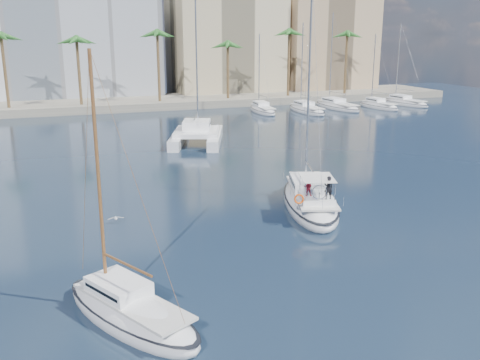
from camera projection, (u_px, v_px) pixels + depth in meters
name	position (u px, v px, depth m)	size (l,w,h in m)	color
ground	(259.00, 232.00, 32.41)	(160.00, 160.00, 0.00)	black
quay	(117.00, 104.00, 87.37)	(120.00, 14.00, 1.20)	gray
building_modern	(30.00, 19.00, 90.63)	(42.00, 16.00, 28.00)	silver
building_beige	(226.00, 43.00, 100.43)	(20.00, 14.00, 20.00)	tan
building_tan_right	(325.00, 47.00, 105.62)	(18.00, 12.00, 18.00)	tan
palm_centre	(117.00, 43.00, 81.20)	(3.60, 3.60, 12.30)	brown
palm_right	(315.00, 42.00, 92.65)	(3.60, 3.60, 12.30)	brown
main_sloop	(310.00, 200.00, 36.91)	(6.78, 11.44, 16.20)	white
small_sloop	(130.00, 312.00, 22.29)	(5.98, 8.48, 11.77)	white
catamaran	(197.00, 133.00, 58.62)	(8.57, 11.59, 15.39)	white
seagull	(116.00, 218.00, 33.78)	(1.04, 0.44, 0.19)	silver
moored_yacht_a	(263.00, 113.00, 81.62)	(2.72, 9.35, 11.90)	white
moored_yacht_b	(307.00, 112.00, 82.00)	(3.14, 10.78, 13.72)	white
moored_yacht_c	(337.00, 109.00, 86.00)	(3.55, 12.21, 15.54)	white
moored_yacht_d	(378.00, 108.00, 86.38)	(2.72, 9.35, 11.90)	white
moored_yacht_e	(404.00, 105.00, 90.38)	(3.14, 10.78, 13.72)	white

